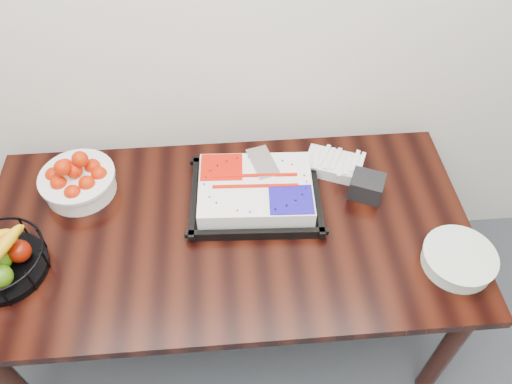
{
  "coord_description": "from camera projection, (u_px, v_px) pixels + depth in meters",
  "views": [
    {
      "loc": [
        0.02,
        0.9,
        2.23
      ],
      "look_at": [
        0.12,
        2.09,
        0.83
      ],
      "focal_mm": 35.0,
      "sensor_mm": 36.0,
      "label": 1
    }
  ],
  "objects": [
    {
      "name": "fork_bag",
      "position": [
        332.0,
        164.0,
        2.0
      ],
      "size": [
        0.24,
        0.21,
        0.06
      ],
      "color": "silver",
      "rests_on": "table"
    },
    {
      "name": "table",
      "position": [
        228.0,
        241.0,
        1.9
      ],
      "size": [
        1.8,
        0.9,
        0.75
      ],
      "color": "black",
      "rests_on": "ground"
    },
    {
      "name": "napkin_box",
      "position": [
        367.0,
        186.0,
        1.91
      ],
      "size": [
        0.15,
        0.15,
        0.09
      ],
      "primitive_type": "cube",
      "rotation": [
        0.0,
        0.0,
        -0.43
      ],
      "color": "black",
      "rests_on": "table"
    },
    {
      "name": "cake_tray",
      "position": [
        255.0,
        192.0,
        1.89
      ],
      "size": [
        0.51,
        0.41,
        0.1
      ],
      "color": "black",
      "rests_on": "table"
    },
    {
      "name": "plate_stack",
      "position": [
        458.0,
        259.0,
        1.71
      ],
      "size": [
        0.25,
        0.25,
        0.06
      ],
      "color": "white",
      "rests_on": "table"
    },
    {
      "name": "fruit_basket",
      "position": [
        0.0,
        260.0,
        1.66
      ],
      "size": [
        0.31,
        0.31,
        0.16
      ],
      "color": "black",
      "rests_on": "table"
    },
    {
      "name": "tangerine_bowl",
      "position": [
        77.0,
        177.0,
        1.89
      ],
      "size": [
        0.29,
        0.29,
        0.18
      ],
      "color": "white",
      "rests_on": "table"
    }
  ]
}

